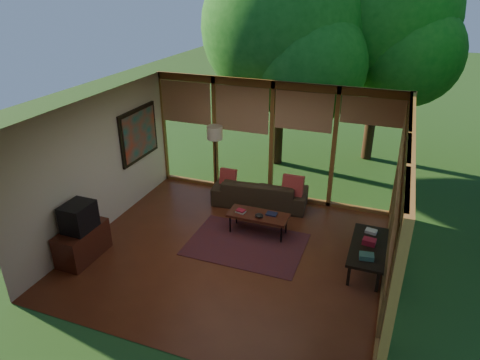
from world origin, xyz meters
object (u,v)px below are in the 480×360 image
at_px(television, 79,217).
at_px(side_console, 368,248).
at_px(media_cabinet, 83,243).
at_px(sofa, 260,192).
at_px(coffee_table, 258,216).
at_px(floor_lamp, 215,137).

height_order(television, side_console, television).
bearing_deg(media_cabinet, sofa, 52.16).
bearing_deg(sofa, media_cabinet, 45.94).
bearing_deg(television, side_console, 17.08).
height_order(television, coffee_table, television).
relative_size(sofa, floor_lamp, 1.26).
height_order(sofa, television, television).
distance_m(floor_lamp, coffee_table, 2.27).
relative_size(television, coffee_table, 0.46).
height_order(coffee_table, side_console, side_console).
bearing_deg(sofa, floor_lamp, -16.09).
height_order(sofa, floor_lamp, floor_lamp).
height_order(sofa, coffee_table, sofa).
xyz_separation_m(sofa, coffee_table, (0.34, -1.16, 0.09)).
bearing_deg(side_console, media_cabinet, -162.98).
distance_m(media_cabinet, floor_lamp, 3.66).
distance_m(floor_lamp, side_console, 4.18).
height_order(media_cabinet, coffee_table, media_cabinet).
relative_size(sofa, coffee_table, 1.74).
xyz_separation_m(television, side_console, (4.85, 1.49, -0.44)).
bearing_deg(sofa, coffee_table, 100.08).
distance_m(television, coffee_table, 3.34).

